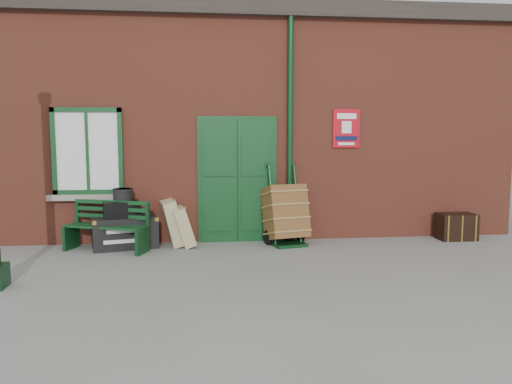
{
  "coord_description": "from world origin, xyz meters",
  "views": [
    {
      "loc": [
        -0.95,
        -7.47,
        1.93
      ],
      "look_at": [
        -0.06,
        0.6,
        1.0
      ],
      "focal_mm": 35.0,
      "sensor_mm": 36.0,
      "label": 1
    }
  ],
  "objects": [
    {
      "name": "porter_trolley",
      "position": [
        0.53,
        1.13,
        0.54
      ],
      "size": [
        0.83,
        0.87,
        1.4
      ],
      "rotation": [
        0.0,
        0.0,
        0.24
      ],
      "color": "#0D3718",
      "rests_on": "ground"
    },
    {
      "name": "suitcase_back",
      "position": [
        -1.45,
        1.22,
        0.41
      ],
      "size": [
        0.49,
        0.62,
        0.82
      ],
      "primitive_type": "cube",
      "rotation": [
        0.0,
        -0.23,
        0.18
      ],
      "color": "tan",
      "rests_on": "ground"
    },
    {
      "name": "station_building",
      "position": [
        -0.0,
        3.49,
        2.16
      ],
      "size": [
        10.3,
        4.3,
        4.36
      ],
      "color": "brown",
      "rests_on": "ground"
    },
    {
      "name": "strongbox",
      "position": [
        -2.32,
        1.17,
        0.67
      ],
      "size": [
        0.68,
        0.56,
        0.27
      ],
      "primitive_type": "cube",
      "rotation": [
        0.0,
        0.0,
        0.25
      ],
      "color": "black",
      "rests_on": "houdini_trunk"
    },
    {
      "name": "dark_trunk",
      "position": [
        3.74,
        1.17,
        0.24
      ],
      "size": [
        0.67,
        0.44,
        0.48
      ],
      "primitive_type": "cube",
      "rotation": [
        0.0,
        0.0,
        -0.01
      ],
      "color": "black",
      "rests_on": "ground"
    },
    {
      "name": "suitcase_front",
      "position": [
        -1.27,
        1.12,
        0.35
      ],
      "size": [
        0.47,
        0.57,
        0.71
      ],
      "primitive_type": "cube",
      "rotation": [
        0.0,
        -0.3,
        0.18
      ],
      "color": "tan",
      "rests_on": "ground"
    },
    {
      "name": "ground",
      "position": [
        0.0,
        0.0,
        0.0
      ],
      "size": [
        80.0,
        80.0,
        0.0
      ],
      "primitive_type": "plane",
      "color": "gray",
      "rests_on": "ground"
    },
    {
      "name": "bench",
      "position": [
        -2.51,
        0.99,
        0.43
      ],
      "size": [
        1.46,
        0.91,
        0.86
      ],
      "rotation": [
        0.0,
        0.0,
        -0.37
      ],
      "color": "#103C1B",
      "rests_on": "ground"
    },
    {
      "name": "houdini_trunk",
      "position": [
        -2.27,
        1.17,
        0.27
      ],
      "size": [
        1.18,
        0.84,
        0.54
      ],
      "primitive_type": "cube",
      "rotation": [
        0.0,
        0.0,
        0.25
      ],
      "color": "black",
      "rests_on": "ground"
    },
    {
      "name": "hatbox",
      "position": [
        -2.29,
        1.2,
        0.91
      ],
      "size": [
        0.39,
        0.39,
        0.21
      ],
      "primitive_type": "cylinder",
      "rotation": [
        0.0,
        0.0,
        0.25
      ],
      "color": "black",
      "rests_on": "strongbox"
    }
  ]
}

